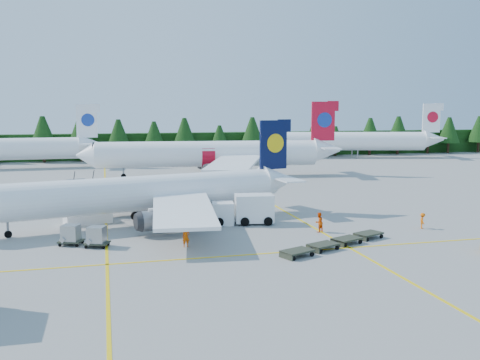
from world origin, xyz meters
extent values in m
plane|color=gray|center=(0.00, 0.00, 0.00)|extent=(320.00, 320.00, 0.00)
cube|color=yellow|center=(-14.00, 20.00, 0.01)|extent=(0.25, 120.00, 0.01)
cube|color=yellow|center=(6.00, 20.00, 0.01)|extent=(0.25, 120.00, 0.01)
cube|color=yellow|center=(0.00, -6.00, 0.01)|extent=(80.00, 0.25, 0.01)
cube|color=black|center=(0.00, 82.00, 3.00)|extent=(220.00, 4.00, 6.00)
cylinder|color=white|center=(-11.46, 7.54, 3.21)|extent=(30.40, 10.11, 3.57)
cube|color=#060E33|center=(4.66, 11.14, 7.68)|extent=(3.38, 1.04, 5.54)
cube|color=white|center=(-10.50, 15.53, 2.68)|extent=(11.43, 14.25, 1.01)
cylinder|color=gray|center=(-11.72, 12.79, 1.43)|extent=(3.37, 2.49, 1.87)
cube|color=white|center=(-7.19, 0.72, 2.68)|extent=(6.59, 13.84, 1.01)
cylinder|color=gray|center=(-9.46, 2.68, 1.43)|extent=(3.37, 2.49, 1.87)
cylinder|color=gray|center=(-22.72, 5.03, 0.76)|extent=(0.21, 0.21, 1.52)
cylinder|color=white|center=(3.35, 44.08, 4.00)|extent=(38.02, 8.18, 4.44)
cone|color=white|center=(-16.98, 46.12, 4.00)|extent=(3.54, 4.73, 4.44)
cube|color=red|center=(23.80, 42.03, 9.55)|extent=(4.24, 0.81, 6.89)
cube|color=white|center=(7.61, 53.14, 3.33)|extent=(10.06, 17.70, 1.26)
cylinder|color=gray|center=(5.10, 50.38, 1.78)|extent=(3.99, 2.70, 2.33)
cube|color=white|center=(5.73, 34.35, 3.33)|extent=(12.80, 17.93, 1.26)
cylinder|color=gray|center=(3.82, 37.56, 1.78)|extent=(3.99, 2.70, 2.33)
cylinder|color=gray|center=(-10.93, 45.51, 0.94)|extent=(0.27, 0.27, 1.89)
cube|color=white|center=(-17.22, 66.34, 9.28)|extent=(4.11, 0.46, 6.69)
cylinder|color=white|center=(42.59, 72.00, 4.00)|extent=(37.76, 12.84, 4.44)
cone|color=white|center=(22.70, 76.61, 4.00)|extent=(4.03, 5.03, 4.44)
cube|color=white|center=(62.60, 67.37, 9.54)|extent=(4.20, 1.33, 6.88)
cylinder|color=gray|center=(28.63, 75.23, 0.89)|extent=(0.27, 0.27, 1.78)
cube|color=white|center=(-15.82, 9.84, 0.60)|extent=(5.05, 3.53, 1.20)
cube|color=gray|center=(-16.40, 11.94, 2.51)|extent=(2.84, 4.65, 3.23)
cube|color=gray|center=(-16.98, 14.05, 3.98)|extent=(2.24, 1.78, 0.13)
cube|color=white|center=(-2.41, 5.82, 1.13)|extent=(2.45, 2.45, 2.26)
cube|color=black|center=(-2.41, 5.82, 1.67)|extent=(2.12, 2.30, 0.97)
cube|color=white|center=(0.78, 5.34, 1.61)|extent=(4.19, 2.92, 2.80)
cube|color=#313527|center=(0.73, -7.49, 0.47)|extent=(2.90, 2.39, 0.15)
cube|color=#313527|center=(3.54, -6.11, 0.47)|extent=(2.90, 2.39, 0.15)
cube|color=#313527|center=(6.35, -4.73, 0.47)|extent=(2.90, 2.39, 0.15)
cube|color=#313527|center=(9.15, -3.36, 0.47)|extent=(2.90, 2.39, 0.15)
cube|color=#313527|center=(-16.97, 0.80, 0.35)|extent=(2.33, 2.06, 0.12)
cube|color=#A8ABAD|center=(-16.97, 0.80, 1.10)|extent=(1.73, 1.70, 1.37)
cube|color=#313527|center=(-14.78, -0.44, 0.35)|extent=(2.33, 2.06, 0.12)
cube|color=#A8ABAD|center=(-14.78, -0.44, 1.10)|extent=(1.73, 1.70, 1.37)
imported|color=#E75404|center=(-7.41, -2.28, 0.86)|extent=(0.66, 0.46, 1.73)
imported|color=#EB4704|center=(5.75, 0.11, 0.95)|extent=(1.16, 1.07, 1.90)
imported|color=#EF5F05|center=(16.22, -1.01, 0.78)|extent=(0.65, 0.76, 1.56)
camera|label=1|loc=(-13.90, -46.54, 11.71)|focal=40.00mm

